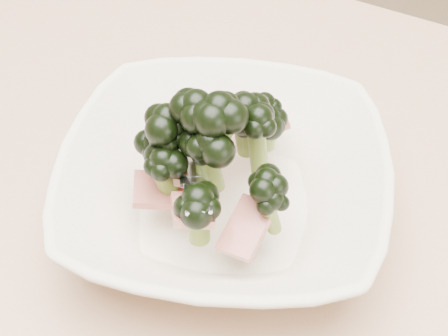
{
  "coord_description": "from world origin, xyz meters",
  "views": [
    {
      "loc": [
        0.21,
        -0.25,
        1.15
      ],
      "look_at": [
        0.05,
        0.04,
        0.8
      ],
      "focal_mm": 50.0,
      "sensor_mm": 36.0,
      "label": 1
    }
  ],
  "objects": [
    {
      "name": "broccoli_dish",
      "position": [
        0.04,
        0.04,
        0.79
      ],
      "size": [
        0.34,
        0.34,
        0.13
      ],
      "color": "beige",
      "rests_on": "dining_table"
    },
    {
      "name": "dining_table",
      "position": [
        0.0,
        0.0,
        0.65
      ],
      "size": [
        1.2,
        0.8,
        0.75
      ],
      "color": "tan",
      "rests_on": "ground"
    }
  ]
}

